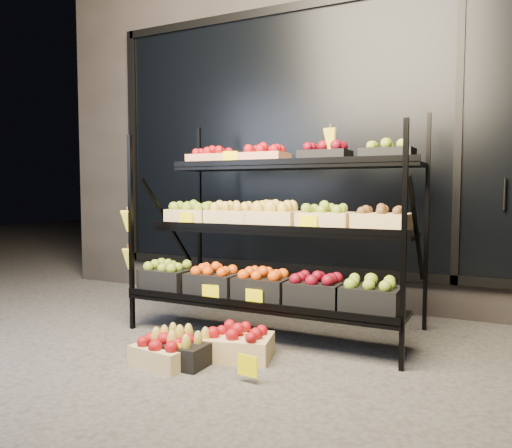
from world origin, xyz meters
The scene contains 8 objects.
ground centered at (0.00, 0.00, 0.00)m, with size 24.00×24.00×0.00m, color #514F4C.
building centered at (0.00, 2.59, 1.75)m, with size 6.00×2.08×3.50m.
display_rack centered at (-0.01, 0.60, 0.79)m, with size 2.18×1.02×1.67m.
tag_floor_a centered at (-0.19, -0.40, 0.06)m, with size 0.13×0.01×0.12m, color #FFEA00.
tag_floor_b centered at (0.29, -0.40, 0.06)m, with size 0.13×0.01×0.12m, color #FFEA00.
floor_crate_left centered at (-0.31, -0.37, 0.09)m, with size 0.39×0.31×0.19m.
floor_crate_midleft centered at (-0.25, -0.29, 0.10)m, with size 0.41×0.30×0.20m.
floor_crate_midright centered at (0.04, -0.05, 0.10)m, with size 0.48×0.40×0.21m.
Camera 1 is at (1.54, -2.82, 1.09)m, focal length 35.00 mm.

